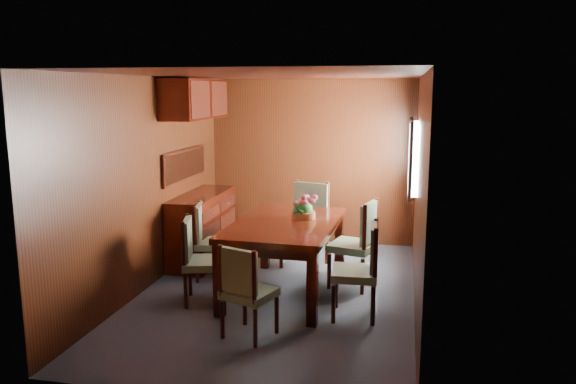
% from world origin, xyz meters
% --- Properties ---
extents(ground, '(4.50, 4.50, 0.00)m').
position_xyz_m(ground, '(0.00, 0.00, 0.00)').
color(ground, '#303742').
rests_on(ground, ground).
extents(room_shell, '(3.06, 4.52, 2.41)m').
position_xyz_m(room_shell, '(-0.10, 0.33, 1.63)').
color(room_shell, black).
rests_on(room_shell, ground).
extents(sideboard, '(0.48, 1.40, 0.90)m').
position_xyz_m(sideboard, '(-1.25, 1.00, 0.45)').
color(sideboard, black).
rests_on(sideboard, ground).
extents(dining_table, '(1.16, 1.79, 0.82)m').
position_xyz_m(dining_table, '(0.08, 0.03, 0.70)').
color(dining_table, black).
rests_on(dining_table, ground).
extents(chair_left_near, '(0.52, 0.54, 0.93)m').
position_xyz_m(chair_left_near, '(-0.77, -0.43, 0.52)').
color(chair_left_near, black).
rests_on(chair_left_near, ground).
extents(chair_left_far, '(0.50, 0.51, 0.92)m').
position_xyz_m(chair_left_far, '(-0.93, 0.34, 0.51)').
color(chair_left_far, black).
rests_on(chair_left_far, ground).
extents(chair_right_near, '(0.47, 0.48, 0.97)m').
position_xyz_m(chair_right_near, '(0.97, -0.47, 0.54)').
color(chair_right_near, black).
rests_on(chair_right_near, ground).
extents(chair_right_far, '(0.57, 0.59, 1.02)m').
position_xyz_m(chair_right_far, '(0.87, 0.40, 0.57)').
color(chair_right_far, black).
rests_on(chair_right_far, ground).
extents(chair_head, '(0.53, 0.52, 0.89)m').
position_xyz_m(chair_head, '(-0.02, -1.19, 0.49)').
color(chair_head, black).
rests_on(chair_head, ground).
extents(chair_foot, '(0.62, 0.61, 1.08)m').
position_xyz_m(chair_foot, '(0.14, 1.11, 0.60)').
color(chair_foot, black).
rests_on(chair_foot, ground).
extents(flower_centerpiece, '(0.28, 0.28, 0.28)m').
position_xyz_m(flower_centerpiece, '(0.25, 0.23, 0.95)').
color(flower_centerpiece, '#AF6C35').
rests_on(flower_centerpiece, dining_table).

